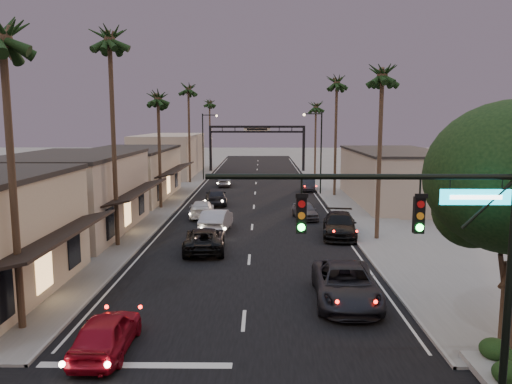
{
  "coord_description": "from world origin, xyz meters",
  "views": [
    {
      "loc": [
        0.71,
        -9.37,
        8.1
      ],
      "look_at": [
        0.28,
        29.53,
        2.5
      ],
      "focal_mm": 35.0,
      "sensor_mm": 36.0,
      "label": 1
    }
  ],
  "objects_px": {
    "palm_ld": "(188,86)",
    "curbside_near": "(346,284)",
    "palm_lc": "(158,94)",
    "palm_lb": "(109,33)",
    "streetlight_right": "(319,146)",
    "oncoming_red": "(106,333)",
    "palm_ra": "(383,69)",
    "arch": "(257,137)",
    "streetlight_left": "(205,141)",
    "palm_la": "(1,26)",
    "oncoming_silver": "(216,220)",
    "palm_rc": "(316,104)",
    "palm_far": "(209,101)",
    "traffic_signal": "(443,232)",
    "oncoming_pickup": "(205,239)",
    "curbside_black": "(339,225)",
    "palm_rb": "(337,79)"
  },
  "relations": [
    {
      "from": "palm_lb",
      "to": "palm_far",
      "type": "xyz_separation_m",
      "value": [
        0.3,
        56.0,
        -1.94
      ]
    },
    {
      "from": "palm_far",
      "to": "curbside_black",
      "type": "height_order",
      "value": "palm_far"
    },
    {
      "from": "palm_rc",
      "to": "oncoming_pickup",
      "type": "distance_m",
      "value": 45.57
    },
    {
      "from": "arch",
      "to": "palm_lc",
      "type": "distance_m",
      "value": 35.41
    },
    {
      "from": "palm_ld",
      "to": "curbside_near",
      "type": "distance_m",
      "value": 46.25
    },
    {
      "from": "arch",
      "to": "oncoming_red",
      "type": "xyz_separation_m",
      "value": [
        -4.72,
        -62.84,
        -4.81
      ]
    },
    {
      "from": "palm_lc",
      "to": "curbside_black",
      "type": "bearing_deg",
      "value": -36.65
    },
    {
      "from": "streetlight_right",
      "to": "oncoming_silver",
      "type": "bearing_deg",
      "value": -117.19
    },
    {
      "from": "traffic_signal",
      "to": "oncoming_silver",
      "type": "height_order",
      "value": "traffic_signal"
    },
    {
      "from": "palm_rc",
      "to": "oncoming_silver",
      "type": "height_order",
      "value": "palm_rc"
    },
    {
      "from": "palm_la",
      "to": "curbside_near",
      "type": "xyz_separation_m",
      "value": [
        13.11,
        3.18,
        -10.61
      ]
    },
    {
      "from": "arch",
      "to": "curbside_black",
      "type": "xyz_separation_m",
      "value": [
        6.2,
        -45.01,
        -4.71
      ]
    },
    {
      "from": "palm_lb",
      "to": "palm_far",
      "type": "height_order",
      "value": "palm_lb"
    },
    {
      "from": "curbside_black",
      "to": "palm_lc",
      "type": "bearing_deg",
      "value": 150.56
    },
    {
      "from": "palm_rc",
      "to": "curbside_near",
      "type": "xyz_separation_m",
      "value": [
        -4.09,
        -51.82,
        -9.64
      ]
    },
    {
      "from": "palm_lc",
      "to": "curbside_black",
      "type": "distance_m",
      "value": 20.82
    },
    {
      "from": "arch",
      "to": "palm_ld",
      "type": "distance_m",
      "value": 18.61
    },
    {
      "from": "oncoming_red",
      "to": "palm_rb",
      "type": "bearing_deg",
      "value": -110.11
    },
    {
      "from": "streetlight_left",
      "to": "palm_lc",
      "type": "xyz_separation_m",
      "value": [
        -1.68,
        -22.0,
        5.14
      ]
    },
    {
      "from": "palm_ra",
      "to": "oncoming_pickup",
      "type": "bearing_deg",
      "value": -165.16
    },
    {
      "from": "streetlight_right",
      "to": "curbside_black",
      "type": "distance_m",
      "value": 20.53
    },
    {
      "from": "palm_ra",
      "to": "curbside_near",
      "type": "xyz_separation_m",
      "value": [
        -4.09,
        -11.82,
        -10.61
      ]
    },
    {
      "from": "palm_rb",
      "to": "curbside_black",
      "type": "height_order",
      "value": "palm_rb"
    },
    {
      "from": "curbside_near",
      "to": "oncoming_silver",
      "type": "bearing_deg",
      "value": 118.68
    },
    {
      "from": "oncoming_red",
      "to": "curbside_black",
      "type": "distance_m",
      "value": 20.91
    },
    {
      "from": "traffic_signal",
      "to": "streetlight_left",
      "type": "bearing_deg",
      "value": 103.14
    },
    {
      "from": "palm_lc",
      "to": "palm_far",
      "type": "relative_size",
      "value": 0.92
    },
    {
      "from": "traffic_signal",
      "to": "oncoming_pickup",
      "type": "height_order",
      "value": "traffic_signal"
    },
    {
      "from": "oncoming_silver",
      "to": "curbside_near",
      "type": "relative_size",
      "value": 0.85
    },
    {
      "from": "arch",
      "to": "curbside_black",
      "type": "height_order",
      "value": "arch"
    },
    {
      "from": "palm_far",
      "to": "oncoming_silver",
      "type": "distance_m",
      "value": 52.92
    },
    {
      "from": "arch",
      "to": "oncoming_pickup",
      "type": "height_order",
      "value": "arch"
    },
    {
      "from": "palm_rb",
      "to": "streetlight_left",
      "type": "bearing_deg",
      "value": 137.95
    },
    {
      "from": "palm_ra",
      "to": "palm_far",
      "type": "bearing_deg",
      "value": 107.38
    },
    {
      "from": "arch",
      "to": "palm_lb",
      "type": "relative_size",
      "value": 1.0
    },
    {
      "from": "streetlight_left",
      "to": "palm_la",
      "type": "relative_size",
      "value": 0.68
    },
    {
      "from": "streetlight_right",
      "to": "oncoming_silver",
      "type": "distance_m",
      "value": 21.31
    },
    {
      "from": "curbside_black",
      "to": "palm_rb",
      "type": "bearing_deg",
      "value": 90.01
    },
    {
      "from": "palm_ld",
      "to": "palm_ra",
      "type": "bearing_deg",
      "value": -60.98
    },
    {
      "from": "palm_ld",
      "to": "curbside_near",
      "type": "height_order",
      "value": "palm_ld"
    },
    {
      "from": "streetlight_right",
      "to": "palm_rb",
      "type": "height_order",
      "value": "palm_rb"
    },
    {
      "from": "curbside_black",
      "to": "oncoming_red",
      "type": "bearing_deg",
      "value": -114.27
    },
    {
      "from": "palm_la",
      "to": "oncoming_silver",
      "type": "xyz_separation_m",
      "value": [
        6.0,
        17.47,
        -10.61
      ]
    },
    {
      "from": "oncoming_red",
      "to": "oncoming_silver",
      "type": "height_order",
      "value": "oncoming_silver"
    },
    {
      "from": "palm_lc",
      "to": "oncoming_silver",
      "type": "relative_size",
      "value": 2.41
    },
    {
      "from": "curbside_near",
      "to": "palm_ld",
      "type": "bearing_deg",
      "value": 109.25
    },
    {
      "from": "palm_lc",
      "to": "curbside_near",
      "type": "relative_size",
      "value": 2.03
    },
    {
      "from": "palm_rc",
      "to": "palm_far",
      "type": "xyz_separation_m",
      "value": [
        -16.9,
        14.0,
        0.97
      ]
    },
    {
      "from": "palm_lb",
      "to": "streetlight_right",
      "type": "bearing_deg",
      "value": 55.99
    },
    {
      "from": "oncoming_red",
      "to": "palm_ra",
      "type": "bearing_deg",
      "value": -128.57
    }
  ]
}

